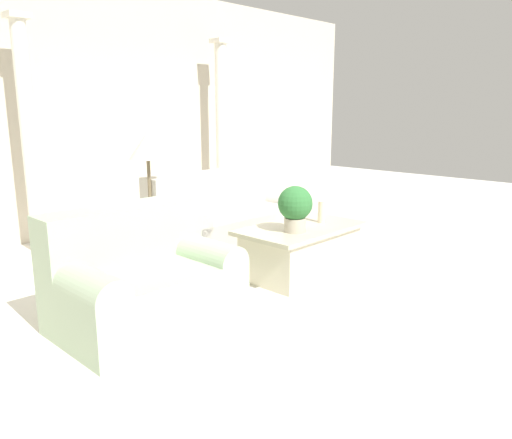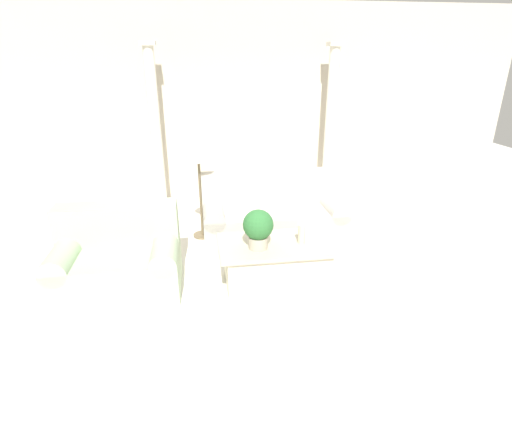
# 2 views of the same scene
# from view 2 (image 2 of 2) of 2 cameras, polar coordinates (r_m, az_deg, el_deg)

# --- Properties ---
(ground_plane) EXTENTS (16.00, 16.00, 0.00)m
(ground_plane) POSITION_cam_2_polar(r_m,az_deg,el_deg) (4.87, 0.47, -6.88)
(ground_plane) COLOR silver
(wall_back) EXTENTS (10.00, 0.06, 3.20)m
(wall_back) POSITION_cam_2_polar(r_m,az_deg,el_deg) (7.06, -3.10, 15.99)
(wall_back) COLOR beige
(wall_back) RESTS_ON ground_plane
(sofa_long) EXTENTS (1.93, 0.87, 0.89)m
(sofa_long) POSITION_cam_2_polar(r_m,az_deg,el_deg) (5.54, 2.42, 0.88)
(sofa_long) COLOR #B7B2A8
(sofa_long) RESTS_ON ground_plane
(loveseat) EXTENTS (1.31, 0.87, 0.89)m
(loveseat) POSITION_cam_2_polar(r_m,az_deg,el_deg) (4.59, -19.13, -5.14)
(loveseat) COLOR #AAC09D
(loveseat) RESTS_ON ground_plane
(coffee_table) EXTENTS (1.26, 0.73, 0.49)m
(coffee_table) POSITION_cam_2_polar(r_m,az_deg,el_deg) (4.46, 2.83, -6.15)
(coffee_table) COLOR beige
(coffee_table) RESTS_ON ground_plane
(potted_plant) EXTENTS (0.32, 0.32, 0.43)m
(potted_plant) POSITION_cam_2_polar(r_m,az_deg,el_deg) (4.14, 0.31, -1.11)
(potted_plant) COLOR #B2A893
(potted_plant) RESTS_ON coffee_table
(pillar_candle) EXTENTS (0.07, 0.07, 0.22)m
(pillar_candle) POSITION_cam_2_polar(r_m,az_deg,el_deg) (4.33, 6.52, -2.07)
(pillar_candle) COLOR beige
(pillar_candle) RESTS_ON coffee_table
(floor_lamp) EXTENTS (0.38, 0.38, 1.36)m
(floor_lamp) POSITION_cam_2_polar(r_m,az_deg,el_deg) (5.36, -8.23, 8.87)
(floor_lamp) COLOR brown
(floor_lamp) RESTS_ON ground_plane
(column_left) EXTENTS (0.23, 0.23, 2.58)m
(column_left) POSITION_cam_2_polar(r_m,az_deg,el_deg) (6.65, -14.15, 12.51)
(column_left) COLOR silver
(column_left) RESTS_ON ground_plane
(column_right) EXTENTS (0.23, 0.23, 2.58)m
(column_right) POSITION_cam_2_polar(r_m,az_deg,el_deg) (6.98, 10.51, 13.24)
(column_right) COLOR silver
(column_right) RESTS_ON ground_plane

